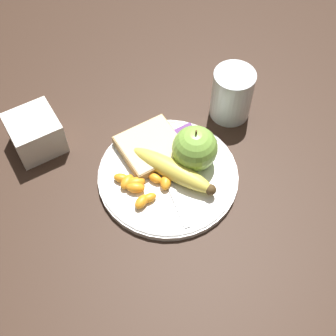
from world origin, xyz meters
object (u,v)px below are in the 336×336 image
(banana, at_px, (174,170))
(condiment_caddy, at_px, (35,133))
(juice_glass, at_px, (232,95))
(jam_packet, at_px, (184,138))
(fork, at_px, (168,179))
(apple, at_px, (194,147))
(plate, at_px, (168,175))
(bread_slice, at_px, (152,147))

(banana, xyz_separation_m, condiment_caddy, (-0.18, 0.20, 0.01))
(juice_glass, xyz_separation_m, jam_packet, (-0.12, -0.02, -0.03))
(juice_glass, xyz_separation_m, fork, (-0.19, -0.08, -0.04))
(banana, bearing_deg, apple, 12.35)
(juice_glass, bearing_deg, banana, -155.80)
(juice_glass, bearing_deg, jam_packet, -168.51)
(juice_glass, relative_size, fork, 0.61)
(apple, xyz_separation_m, jam_packet, (0.01, 0.04, -0.03))
(plate, distance_m, bread_slice, 0.06)
(apple, relative_size, banana, 0.55)
(banana, bearing_deg, fork, -174.02)
(fork, bearing_deg, condiment_caddy, 50.69)
(bread_slice, distance_m, condiment_caddy, 0.22)
(banana, xyz_separation_m, jam_packet, (0.06, 0.06, -0.01))
(fork, height_order, jam_packet, jam_packet)
(fork, relative_size, condiment_caddy, 1.97)
(condiment_caddy, bearing_deg, bread_slice, -36.35)
(jam_packet, bearing_deg, juice_glass, 11.49)
(juice_glass, height_order, condiment_caddy, juice_glass)
(banana, bearing_deg, condiment_caddy, 132.27)
(fork, bearing_deg, plate, -24.05)
(apple, distance_m, fork, 0.07)
(condiment_caddy, bearing_deg, plate, -47.58)
(plate, bearing_deg, bread_slice, 89.11)
(juice_glass, height_order, apple, juice_glass)
(jam_packet, height_order, condiment_caddy, condiment_caddy)
(plate, bearing_deg, condiment_caddy, 132.42)
(apple, distance_m, condiment_caddy, 0.29)
(banana, bearing_deg, plate, 128.48)
(juice_glass, height_order, fork, juice_glass)
(juice_glass, distance_m, condiment_caddy, 0.38)
(plate, relative_size, bread_slice, 2.31)
(banana, relative_size, bread_slice, 1.50)
(plate, distance_m, jam_packet, 0.08)
(bread_slice, distance_m, fork, 0.07)
(juice_glass, height_order, banana, juice_glass)
(apple, distance_m, jam_packet, 0.05)
(banana, xyz_separation_m, fork, (-0.01, -0.00, -0.02))
(apple, xyz_separation_m, bread_slice, (-0.05, 0.06, -0.03))
(plate, xyz_separation_m, apple, (0.05, 0.00, 0.04))
(banana, relative_size, fork, 0.96)
(banana, height_order, fork, banana)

